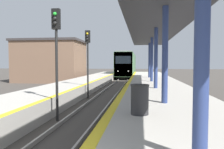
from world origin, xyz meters
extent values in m
cube|color=black|center=(0.00, 40.50, 0.28)|extent=(2.45, 17.90, 0.55)
cube|color=#477247|center=(0.00, 40.50, 2.47)|extent=(2.88, 19.89, 3.85)
cube|color=yellow|center=(0.00, 30.63, 2.47)|extent=(2.82, 0.16, 3.77)
cube|color=black|center=(0.00, 30.57, 3.15)|extent=(2.30, 0.06, 1.15)
cube|color=slate|center=(0.00, 40.50, 4.52)|extent=(2.45, 18.90, 0.24)
sphere|color=white|center=(-0.79, 30.57, 1.42)|extent=(0.18, 0.18, 0.18)
sphere|color=white|center=(0.79, 30.57, 1.42)|extent=(0.18, 0.18, 0.18)
cylinder|color=black|center=(-1.08, 6.97, 2.07)|extent=(0.12, 0.12, 4.14)
cube|color=black|center=(-1.08, 6.97, 4.59)|extent=(0.36, 0.20, 0.90)
sphere|color=green|center=(-1.08, 6.84, 4.79)|extent=(0.16, 0.16, 0.16)
sphere|color=black|center=(-1.08, 6.84, 4.59)|extent=(0.16, 0.16, 0.16)
sphere|color=black|center=(-1.08, 6.84, 4.38)|extent=(0.16, 0.16, 0.16)
cylinder|color=black|center=(-1.23, 13.38, 2.07)|extent=(0.12, 0.12, 4.14)
cube|color=black|center=(-1.23, 13.38, 4.59)|extent=(0.36, 0.20, 0.90)
sphere|color=yellow|center=(-1.23, 13.25, 4.79)|extent=(0.16, 0.16, 0.16)
sphere|color=black|center=(-1.23, 13.25, 4.59)|extent=(0.16, 0.16, 0.16)
sphere|color=black|center=(-1.23, 13.25, 4.38)|extent=(0.16, 0.16, 0.16)
cylinder|color=navy|center=(3.65, 1.32, 2.97)|extent=(0.25, 0.25, 3.97)
cylinder|color=navy|center=(3.65, 6.80, 2.97)|extent=(0.25, 0.25, 3.97)
cylinder|color=navy|center=(3.65, 12.28, 2.97)|extent=(0.25, 0.25, 3.97)
cylinder|color=navy|center=(3.65, 17.75, 2.97)|extent=(0.25, 0.25, 3.97)
cylinder|color=navy|center=(3.65, 23.23, 2.97)|extent=(0.25, 0.25, 3.97)
cube|color=#2D2D33|center=(3.65, 12.28, 5.05)|extent=(3.71, 27.38, 0.20)
cylinder|color=#262628|center=(2.63, 4.61, 1.43)|extent=(0.57, 0.57, 0.91)
cylinder|color=#262626|center=(2.63, 4.61, 1.92)|extent=(0.60, 0.60, 0.06)
cube|color=brown|center=(-10.07, 27.30, 2.78)|extent=(8.84, 6.31, 5.57)
cube|color=#383333|center=(-10.07, 27.30, 5.72)|extent=(9.28, 6.63, 0.30)
camera|label=1|loc=(2.66, -2.41, 2.63)|focal=35.00mm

